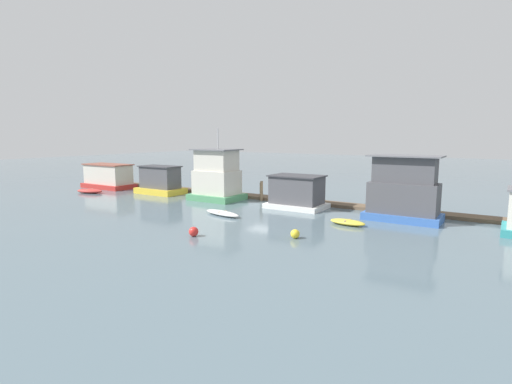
{
  "coord_description": "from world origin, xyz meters",
  "views": [
    {
      "loc": [
        20.68,
        -33.38,
        6.93
      ],
      "look_at": [
        0.0,
        -1.0,
        1.4
      ],
      "focal_mm": 28.0,
      "sensor_mm": 36.0,
      "label": 1
    }
  ],
  "objects_px": {
    "buoy_red": "(194,232)",
    "houseboat_green": "(217,177)",
    "houseboat_white": "(297,193)",
    "mooring_post_far_right": "(280,192)",
    "houseboat_yellow": "(160,181)",
    "houseboat_blue": "(404,192)",
    "dinghy_white": "(222,213)",
    "buoy_yellow": "(295,234)",
    "dinghy_yellow": "(348,222)",
    "mooring_post_far_left": "(261,192)",
    "houseboat_red": "(108,177)",
    "dinghy_red": "(90,191)",
    "mooring_post_near_left": "(262,191)"
  },
  "relations": [
    {
      "from": "houseboat_green",
      "to": "houseboat_white",
      "type": "height_order",
      "value": "houseboat_green"
    },
    {
      "from": "mooring_post_far_right",
      "to": "houseboat_green",
      "type": "bearing_deg",
      "value": -162.63
    },
    {
      "from": "buoy_red",
      "to": "houseboat_green",
      "type": "bearing_deg",
      "value": 122.2
    },
    {
      "from": "houseboat_red",
      "to": "houseboat_green",
      "type": "xyz_separation_m",
      "value": [
        18.0,
        0.03,
        0.95
      ]
    },
    {
      "from": "houseboat_white",
      "to": "buoy_red",
      "type": "bearing_deg",
      "value": -94.69
    },
    {
      "from": "dinghy_white",
      "to": "buoy_yellow",
      "type": "xyz_separation_m",
      "value": [
        8.83,
        -3.51,
        0.11
      ]
    },
    {
      "from": "houseboat_red",
      "to": "houseboat_white",
      "type": "bearing_deg",
      "value": 0.56
    },
    {
      "from": "dinghy_yellow",
      "to": "buoy_yellow",
      "type": "height_order",
      "value": "buoy_yellow"
    },
    {
      "from": "houseboat_red",
      "to": "dinghy_yellow",
      "type": "xyz_separation_m",
      "value": [
        34.02,
        -4.07,
        -1.29
      ]
    },
    {
      "from": "dinghy_white",
      "to": "buoy_yellow",
      "type": "height_order",
      "value": "buoy_yellow"
    },
    {
      "from": "dinghy_red",
      "to": "dinghy_white",
      "type": "bearing_deg",
      "value": -5.66
    },
    {
      "from": "dinghy_yellow",
      "to": "dinghy_white",
      "type": "bearing_deg",
      "value": -167.36
    },
    {
      "from": "houseboat_red",
      "to": "mooring_post_far_right",
      "type": "distance_m",
      "value": 24.72
    },
    {
      "from": "dinghy_white",
      "to": "buoy_red",
      "type": "relative_size",
      "value": 6.2
    },
    {
      "from": "houseboat_green",
      "to": "mooring_post_far_right",
      "type": "height_order",
      "value": "houseboat_green"
    },
    {
      "from": "dinghy_red",
      "to": "houseboat_red",
      "type": "bearing_deg",
      "value": 116.01
    },
    {
      "from": "houseboat_white",
      "to": "dinghy_red",
      "type": "distance_m",
      "value": 25.77
    },
    {
      "from": "houseboat_red",
      "to": "mooring_post_far_left",
      "type": "bearing_deg",
      "value": 5.39
    },
    {
      "from": "houseboat_blue",
      "to": "dinghy_yellow",
      "type": "height_order",
      "value": "houseboat_blue"
    },
    {
      "from": "dinghy_yellow",
      "to": "mooring_post_far_left",
      "type": "height_order",
      "value": "mooring_post_far_left"
    },
    {
      "from": "dinghy_white",
      "to": "mooring_post_far_right",
      "type": "height_order",
      "value": "mooring_post_far_right"
    },
    {
      "from": "dinghy_white",
      "to": "houseboat_white",
      "type": "bearing_deg",
      "value": 60.37
    },
    {
      "from": "houseboat_yellow",
      "to": "mooring_post_far_right",
      "type": "height_order",
      "value": "houseboat_yellow"
    },
    {
      "from": "mooring_post_far_left",
      "to": "mooring_post_far_right",
      "type": "height_order",
      "value": "mooring_post_far_right"
    },
    {
      "from": "mooring_post_far_left",
      "to": "mooring_post_far_right",
      "type": "distance_m",
      "value": 2.36
    },
    {
      "from": "houseboat_white",
      "to": "dinghy_yellow",
      "type": "bearing_deg",
      "value": -33.33
    },
    {
      "from": "houseboat_green",
      "to": "buoy_red",
      "type": "xyz_separation_m",
      "value": [
        8.31,
        -13.2,
        -2.12
      ]
    },
    {
      "from": "houseboat_blue",
      "to": "mooring_post_far_left",
      "type": "height_order",
      "value": "houseboat_blue"
    },
    {
      "from": "dinghy_yellow",
      "to": "buoy_red",
      "type": "bearing_deg",
      "value": -130.27
    },
    {
      "from": "houseboat_yellow",
      "to": "houseboat_blue",
      "type": "relative_size",
      "value": 0.94
    },
    {
      "from": "mooring_post_near_left",
      "to": "mooring_post_far_right",
      "type": "distance_m",
      "value": 2.28
    },
    {
      "from": "houseboat_green",
      "to": "buoy_yellow",
      "type": "xyz_separation_m",
      "value": [
        14.45,
        -9.94,
        -2.14
      ]
    },
    {
      "from": "houseboat_yellow",
      "to": "houseboat_green",
      "type": "height_order",
      "value": "houseboat_green"
    },
    {
      "from": "mooring_post_far_right",
      "to": "buoy_yellow",
      "type": "distance_m",
      "value": 14.35
    },
    {
      "from": "houseboat_green",
      "to": "dinghy_white",
      "type": "distance_m",
      "value": 8.83
    },
    {
      "from": "houseboat_red",
      "to": "dinghy_yellow",
      "type": "relative_size",
      "value": 2.38
    },
    {
      "from": "houseboat_red",
      "to": "buoy_yellow",
      "type": "relative_size",
      "value": 11.43
    },
    {
      "from": "houseboat_green",
      "to": "dinghy_yellow",
      "type": "relative_size",
      "value": 2.54
    },
    {
      "from": "mooring_post_far_left",
      "to": "buoy_yellow",
      "type": "distance_m",
      "value": 15.76
    },
    {
      "from": "houseboat_red",
      "to": "dinghy_yellow",
      "type": "bearing_deg",
      "value": -6.83
    },
    {
      "from": "houseboat_red",
      "to": "mooring_post_far_left",
      "type": "distance_m",
      "value": 22.38
    },
    {
      "from": "dinghy_white",
      "to": "buoy_yellow",
      "type": "relative_size",
      "value": 6.64
    },
    {
      "from": "dinghy_red",
      "to": "mooring_post_far_right",
      "type": "distance_m",
      "value": 23.44
    },
    {
      "from": "houseboat_white",
      "to": "mooring_post_far_right",
      "type": "distance_m",
      "value": 3.36
    },
    {
      "from": "houseboat_blue",
      "to": "dinghy_yellow",
      "type": "bearing_deg",
      "value": -128.22
    },
    {
      "from": "dinghy_red",
      "to": "houseboat_blue",
      "type": "bearing_deg",
      "value": 6.88
    },
    {
      "from": "houseboat_white",
      "to": "mooring_post_far_right",
      "type": "height_order",
      "value": "houseboat_white"
    },
    {
      "from": "mooring_post_near_left",
      "to": "buoy_red",
      "type": "distance_m",
      "value": 15.8
    },
    {
      "from": "houseboat_red",
      "to": "dinghy_yellow",
      "type": "distance_m",
      "value": 34.29
    },
    {
      "from": "houseboat_green",
      "to": "dinghy_white",
      "type": "height_order",
      "value": "houseboat_green"
    }
  ]
}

